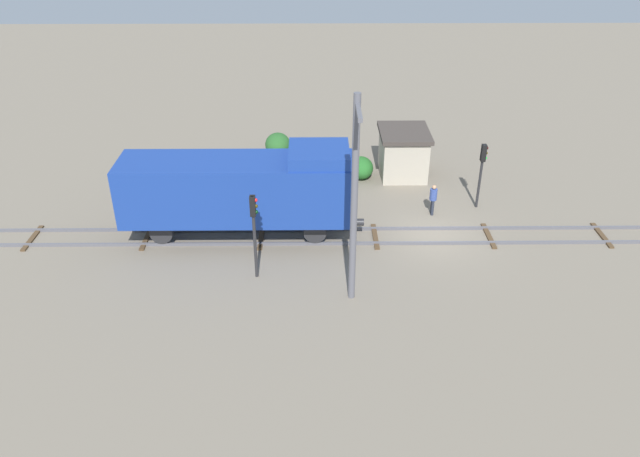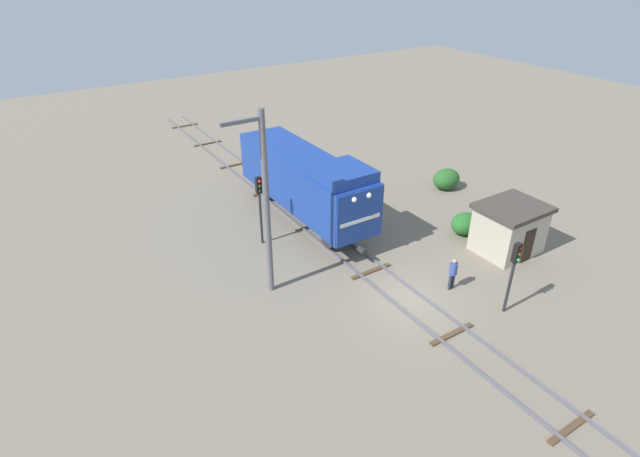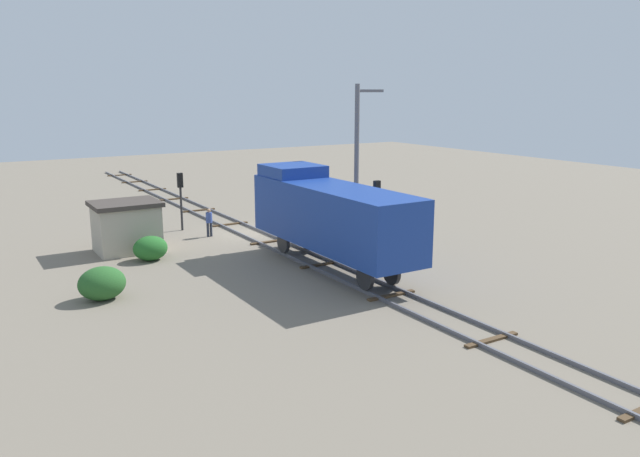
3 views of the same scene
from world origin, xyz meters
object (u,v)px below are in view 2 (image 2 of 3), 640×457
(locomotive, at_px, (306,179))
(traffic_signal_near, at_px, (514,265))
(catenary_mast, at_px, (265,203))
(worker_near_track, at_px, (453,272))
(traffic_signal_mid, at_px, (260,198))
(relay_hut, at_px, (509,228))

(locomotive, distance_m, traffic_signal_near, 12.65)
(locomotive, bearing_deg, catenary_mast, -135.29)
(locomotive, relative_size, worker_near_track, 6.82)
(catenary_mast, bearing_deg, worker_near_track, -32.03)
(locomotive, bearing_deg, worker_near_track, -76.06)
(traffic_signal_mid, relative_size, catenary_mast, 0.45)
(traffic_signal_near, height_order, catenary_mast, catenary_mast)
(worker_near_track, distance_m, catenary_mast, 9.55)
(traffic_signal_mid, relative_size, relay_hut, 1.15)
(traffic_signal_mid, height_order, worker_near_track, traffic_signal_mid)
(locomotive, relative_size, traffic_signal_mid, 2.89)
(locomotive, relative_size, traffic_signal_near, 3.22)
(traffic_signal_near, xyz_separation_m, traffic_signal_mid, (-6.60, 11.38, 0.27))
(relay_hut, bearing_deg, worker_near_track, -169.43)
(worker_near_track, bearing_deg, relay_hut, -135.64)
(locomotive, distance_m, traffic_signal_mid, 3.51)
(worker_near_track, xyz_separation_m, relay_hut, (5.10, 0.95, 0.40))
(traffic_signal_mid, bearing_deg, worker_near_track, -56.65)
(traffic_signal_mid, bearing_deg, catenary_mast, -111.76)
(traffic_signal_mid, height_order, catenary_mast, catenary_mast)
(traffic_signal_near, xyz_separation_m, worker_near_track, (-0.80, 2.57, -1.53))
(locomotive, height_order, catenary_mast, catenary_mast)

